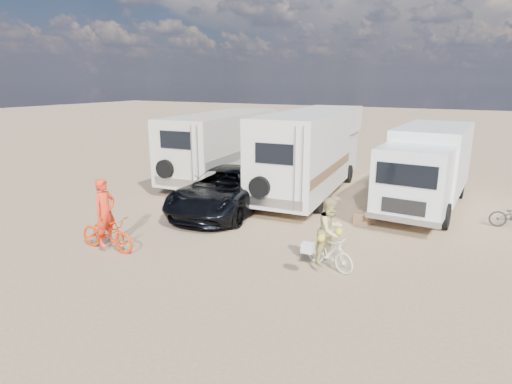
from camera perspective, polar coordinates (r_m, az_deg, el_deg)
The scene contains 11 objects.
ground at distance 12.18m, azimuth -2.93°, elevation -7.97°, with size 140.00×140.00×0.00m, color tan.
rv_main at distance 18.09m, azimuth 7.52°, elevation 5.22°, with size 2.43×8.80×3.48m, color silver, non-canonical shape.
rv_left at distance 20.52m, azimuth -4.49°, elevation 6.04°, with size 2.51×8.03×3.21m, color white, non-canonical shape.
box_truck at distance 17.08m, azimuth 21.98°, elevation 2.90°, with size 2.38×7.38×3.01m, color white, non-canonical shape.
dark_suv at distance 15.67m, azimuth -3.99°, elevation 0.29°, with size 2.64×5.73×1.59m, color black.
bike_man at distance 12.80m, azimuth -19.41°, elevation -5.31°, with size 0.65×1.87×0.98m, color #EE3100.
bike_woman at distance 11.10m, azimuth 9.85°, elevation -7.99°, with size 0.42×1.50×0.90m, color silver.
rider_man at distance 12.66m, azimuth -19.59°, elevation -3.34°, with size 0.70×0.46×1.91m, color red.
rider_woman at distance 10.95m, azimuth 9.95°, elevation -6.00°, with size 0.84×0.65×1.72m, color #C9BC74.
cooler at distance 14.85m, azimuth -3.10°, elevation -2.77°, with size 0.59×0.43×0.47m, color #2B4F98.
crate at distance 14.79m, azimuth 14.23°, elevation -3.42°, with size 0.51×0.51×0.40m, color #996D4E.
Camera 1 is at (5.83, -9.60, 4.70)m, focal length 29.70 mm.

